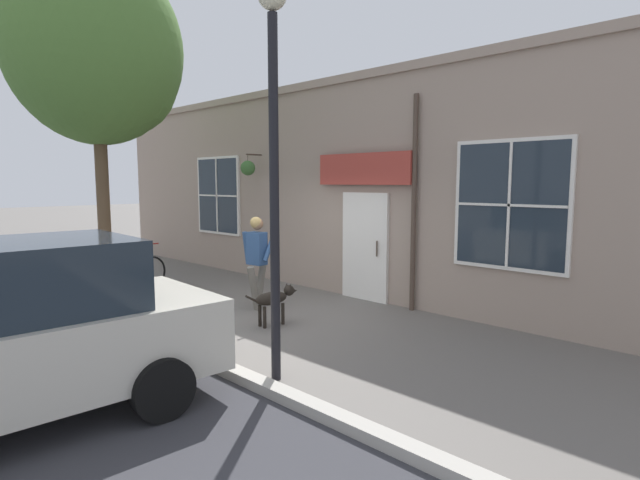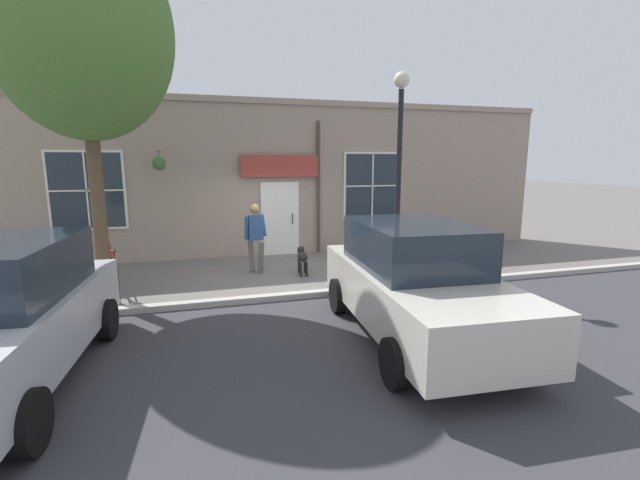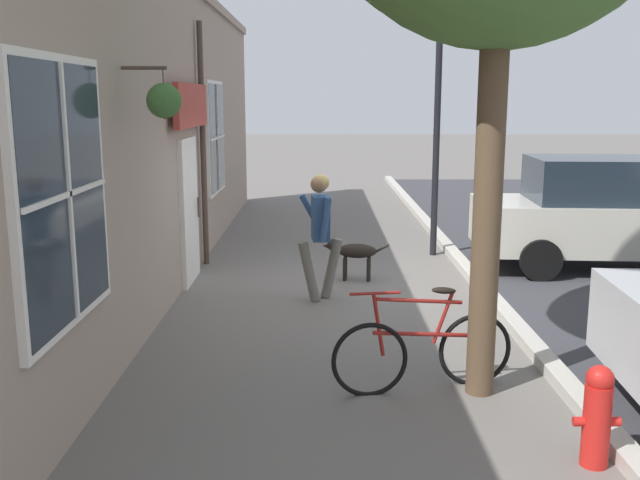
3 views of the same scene
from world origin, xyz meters
name	(u,v)px [view 1 (image 1 of 3)]	position (x,y,z in m)	size (l,w,h in m)	color
ground_plane	(263,315)	(0.00, 0.00, 0.00)	(90.00, 90.00, 0.00)	#66605B
storefront_facade	(351,187)	(-2.34, -0.01, 2.21)	(0.95, 18.00, 4.40)	gray
pedestrian_walking	(257,254)	(-0.26, -0.47, 1.01)	(0.61, 0.55, 1.68)	#6B665B
dog_on_leash	(274,299)	(0.22, 0.57, 0.43)	(0.99, 0.30, 0.64)	black
street_tree_by_curb	(101,55)	(1.10, -3.53, 4.77)	(3.40, 3.06, 6.78)	brown
leaning_bicycle	(133,274)	(0.68, -3.48, 0.38)	(1.71, 0.41, 1.00)	black
street_lamp	(274,123)	(1.68, 2.31, 2.95)	(0.32, 0.32, 4.46)	black
fire_hydrant	(56,271)	(1.74, -4.88, 0.40)	(0.34, 0.20, 0.77)	red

